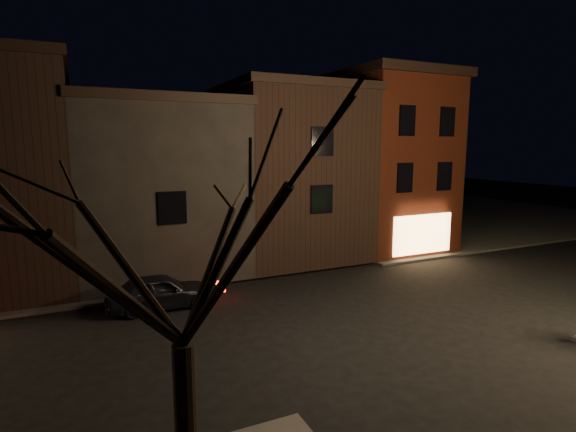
# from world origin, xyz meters

# --- Properties ---
(ground) EXTENTS (120.00, 120.00, 0.00)m
(ground) POSITION_xyz_m (0.00, 0.00, 0.00)
(ground) COLOR black
(ground) RESTS_ON ground
(sidewalk_far_right) EXTENTS (30.00, 30.00, 0.12)m
(sidewalk_far_right) POSITION_xyz_m (20.00, 20.00, 0.06)
(sidewalk_far_right) COLOR #2D2B28
(sidewalk_far_right) RESTS_ON ground
(corner_building) EXTENTS (6.50, 8.50, 10.50)m
(corner_building) POSITION_xyz_m (8.00, 9.47, 5.40)
(corner_building) COLOR #4D1A0D
(corner_building) RESTS_ON ground
(row_building_a) EXTENTS (7.30, 10.30, 9.40)m
(row_building_a) POSITION_xyz_m (1.50, 10.50, 4.83)
(row_building_a) COLOR black
(row_building_a) RESTS_ON ground
(row_building_b) EXTENTS (7.80, 10.30, 8.40)m
(row_building_b) POSITION_xyz_m (-5.75, 10.50, 4.33)
(row_building_b) COLOR black
(row_building_b) RESTS_ON ground
(bare_tree_left) EXTENTS (5.60, 5.60, 7.50)m
(bare_tree_left) POSITION_xyz_m (-8.00, -7.00, 5.43)
(bare_tree_left) COLOR black
(bare_tree_left) RESTS_ON sidewalk_near_left
(parked_car_a) EXTENTS (4.06, 1.64, 1.38)m
(parked_car_a) POSITION_xyz_m (-6.67, 3.72, 0.69)
(parked_car_a) COLOR black
(parked_car_a) RESTS_ON ground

